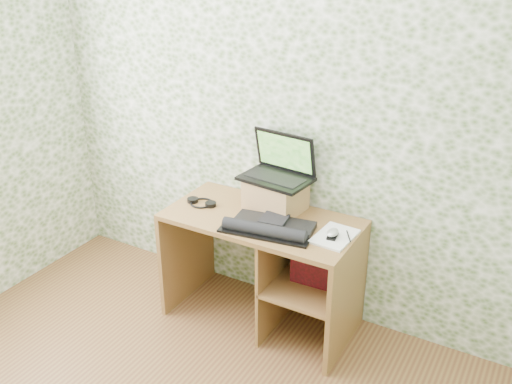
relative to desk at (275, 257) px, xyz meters
The scene contains 10 objects.
wall_back 0.87m from the desk, 105.57° to the left, with size 3.50×3.50×0.00m, color white.
desk is the anchor object (origin of this frame).
riser 0.39m from the desk, 117.49° to the left, with size 0.33×0.28×0.20m, color #A6764A.
laptop 0.56m from the desk, 110.49° to the left, with size 0.45×0.34×0.28m.
keyboard 0.33m from the desk, 74.42° to the right, with size 0.56×0.34×0.08m.
headphones 0.58m from the desk, behind, with size 0.21×0.15×0.03m.
notepad 0.49m from the desk, ahead, with size 0.20×0.29×0.01m, color white.
mouse 0.50m from the desk, ahead, with size 0.06×0.10×0.03m, color silver.
pen 0.56m from the desk, ahead, with size 0.01×0.01×0.13m, color black.
red_box 0.28m from the desk, ahead, with size 0.26×0.08×0.31m, color maroon.
Camera 1 is at (1.50, -1.28, 2.36)m, focal length 40.00 mm.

